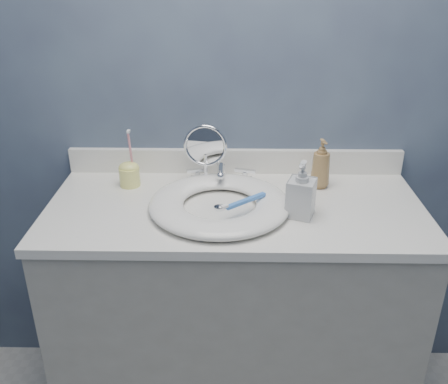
{
  "coord_description": "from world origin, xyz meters",
  "views": [
    {
      "loc": [
        -0.01,
        -0.46,
        1.62
      ],
      "look_at": [
        -0.04,
        0.94,
        0.94
      ],
      "focal_mm": 40.0,
      "sensor_mm": 36.0,
      "label": 1
    }
  ],
  "objects_px": {
    "soap_bottle_amber": "(321,164)",
    "soap_bottle_clear": "(301,189)",
    "toothbrush_holder": "(129,173)",
    "makeup_mirror": "(205,153)"
  },
  "relations": [
    {
      "from": "makeup_mirror",
      "to": "soap_bottle_amber",
      "type": "distance_m",
      "value": 0.4
    },
    {
      "from": "soap_bottle_amber",
      "to": "soap_bottle_clear",
      "type": "relative_size",
      "value": 0.96
    },
    {
      "from": "soap_bottle_clear",
      "to": "soap_bottle_amber",
      "type": "bearing_deg",
      "value": 85.9
    },
    {
      "from": "soap_bottle_amber",
      "to": "makeup_mirror",
      "type": "bearing_deg",
      "value": 167.2
    },
    {
      "from": "soap_bottle_amber",
      "to": "soap_bottle_clear",
      "type": "xyz_separation_m",
      "value": [
        -0.09,
        -0.21,
        0.0
      ]
    },
    {
      "from": "soap_bottle_clear",
      "to": "toothbrush_holder",
      "type": "relative_size",
      "value": 0.87
    },
    {
      "from": "soap_bottle_amber",
      "to": "toothbrush_holder",
      "type": "bearing_deg",
      "value": 168.37
    },
    {
      "from": "soap_bottle_clear",
      "to": "toothbrush_holder",
      "type": "xyz_separation_m",
      "value": [
        -0.57,
        0.21,
        -0.04
      ]
    },
    {
      "from": "toothbrush_holder",
      "to": "makeup_mirror",
      "type": "bearing_deg",
      "value": 2.02
    },
    {
      "from": "soap_bottle_amber",
      "to": "soap_bottle_clear",
      "type": "distance_m",
      "value": 0.23
    }
  ]
}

